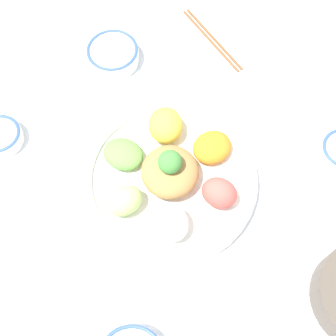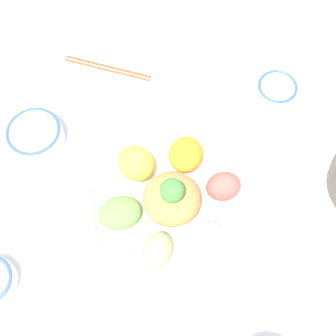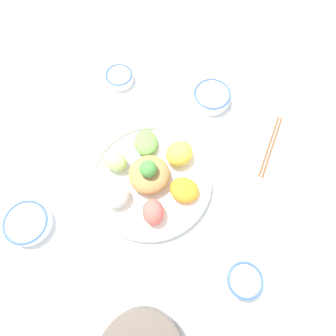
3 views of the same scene
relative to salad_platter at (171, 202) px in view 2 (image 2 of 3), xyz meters
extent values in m
plane|color=white|center=(-0.03, 0.03, -0.03)|extent=(2.40, 2.40, 0.00)
cylinder|color=white|center=(0.00, 0.00, -0.02)|extent=(0.34, 0.34, 0.02)
torus|color=white|center=(0.00, 0.00, 0.00)|extent=(0.34, 0.34, 0.02)
ellipsoid|color=#6BAD4C|center=(0.07, 0.07, 0.01)|extent=(0.10, 0.11, 0.04)
ellipsoid|color=#B7DB7A|center=(-0.03, 0.10, 0.02)|extent=(0.07, 0.08, 0.06)
ellipsoid|color=white|center=(-0.10, 0.02, 0.02)|extent=(0.08, 0.07, 0.06)
ellipsoid|color=#E55B51|center=(-0.07, -0.07, 0.02)|extent=(0.09, 0.09, 0.06)
ellipsoid|color=orange|center=(0.03, -0.10, 0.01)|extent=(0.09, 0.10, 0.04)
ellipsoid|color=yellow|center=(0.10, -0.02, 0.02)|extent=(0.09, 0.08, 0.06)
ellipsoid|color=#AD7F47|center=(0.00, 0.00, 0.02)|extent=(0.11, 0.11, 0.06)
sphere|color=#478E3D|center=(0.00, 0.00, 0.07)|extent=(0.05, 0.05, 0.05)
cylinder|color=white|center=(0.32, 0.03, -0.01)|extent=(0.11, 0.11, 0.04)
torus|color=#38569E|center=(0.32, 0.03, 0.01)|extent=(0.11, 0.11, 0.01)
cylinder|color=#5B3319|center=(0.32, 0.03, 0.00)|extent=(0.09, 0.09, 0.00)
cylinder|color=white|center=(-0.06, -0.35, -0.01)|extent=(0.09, 0.09, 0.04)
torus|color=#38569E|center=(-0.06, -0.35, 0.01)|extent=(0.09, 0.09, 0.01)
cylinder|color=#5B3319|center=(-0.06, -0.35, 0.01)|extent=(0.07, 0.07, 0.00)
cylinder|color=brown|center=(0.31, -0.21, -0.02)|extent=(0.21, 0.07, 0.01)
cylinder|color=brown|center=(0.30, -0.20, -0.02)|extent=(0.21, 0.07, 0.01)
camera|label=1|loc=(-0.34, 0.12, 0.83)|focal=50.00mm
camera|label=2|loc=(-0.12, 0.21, 0.72)|focal=42.00mm
camera|label=3|loc=(-0.16, -0.20, 0.72)|focal=30.00mm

